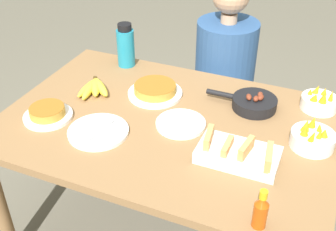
{
  "coord_description": "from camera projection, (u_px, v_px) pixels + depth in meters",
  "views": [
    {
      "loc": [
        0.58,
        -1.36,
        1.73
      ],
      "look_at": [
        0.0,
        0.0,
        0.73
      ],
      "focal_mm": 45.0,
      "sensor_mm": 36.0,
      "label": 1
    }
  ],
  "objects": [
    {
      "name": "fruit_bowl_citrus",
      "position": [
        319.0,
        102.0,
        1.87
      ],
      "size": [
        0.16,
        0.16,
        0.11
      ],
      "color": "white",
      "rests_on": "dining_table"
    },
    {
      "name": "empty_plate_near_front",
      "position": [
        98.0,
        132.0,
        1.73
      ],
      "size": [
        0.25,
        0.25,
        0.02
      ],
      "color": "white",
      "rests_on": "dining_table"
    },
    {
      "name": "banana_bunch",
      "position": [
        94.0,
        88.0,
        2.0
      ],
      "size": [
        0.16,
        0.21,
        0.04
      ],
      "color": "yellow",
      "rests_on": "dining_table"
    },
    {
      "name": "empty_plate_far_left",
      "position": [
        181.0,
        124.0,
        1.78
      ],
      "size": [
        0.21,
        0.21,
        0.02
      ],
      "color": "white",
      "rests_on": "dining_table"
    },
    {
      "name": "hot_sauce_bottle",
      "position": [
        261.0,
        211.0,
        1.29
      ],
      "size": [
        0.05,
        0.05,
        0.15
      ],
      "color": "#C64C0F",
      "rests_on": "dining_table"
    },
    {
      "name": "person_figure",
      "position": [
        223.0,
        91.0,
        2.48
      ],
      "size": [
        0.37,
        0.37,
        1.14
      ],
      "color": "black",
      "rests_on": "ground_plane"
    },
    {
      "name": "frittata_plate_center",
      "position": [
        48.0,
        113.0,
        1.81
      ],
      "size": [
        0.21,
        0.21,
        0.05
      ],
      "color": "white",
      "rests_on": "dining_table"
    },
    {
      "name": "dining_table",
      "position": [
        168.0,
        138.0,
        1.86
      ],
      "size": [
        1.42,
        0.97,
        0.7
      ],
      "color": "olive",
      "rests_on": "ground_plane"
    },
    {
      "name": "water_bottle",
      "position": [
        126.0,
        46.0,
        2.18
      ],
      "size": [
        0.09,
        0.09,
        0.23
      ],
      "color": "teal",
      "rests_on": "dining_table"
    },
    {
      "name": "melon_tray",
      "position": [
        238.0,
        154.0,
        1.57
      ],
      "size": [
        0.3,
        0.17,
        0.1
      ],
      "color": "silver",
      "rests_on": "dining_table"
    },
    {
      "name": "frittata_plate_side",
      "position": [
        155.0,
        90.0,
        1.97
      ],
      "size": [
        0.26,
        0.26,
        0.06
      ],
      "color": "white",
      "rests_on": "dining_table"
    },
    {
      "name": "skillet",
      "position": [
        253.0,
        103.0,
        1.88
      ],
      "size": [
        0.32,
        0.2,
        0.08
      ],
      "rotation": [
        0.0,
        0.0,
        3.13
      ],
      "color": "black",
      "rests_on": "dining_table"
    },
    {
      "name": "fruit_bowl_mango",
      "position": [
        312.0,
        138.0,
        1.64
      ],
      "size": [
        0.17,
        0.17,
        0.11
      ],
      "color": "white",
      "rests_on": "dining_table"
    },
    {
      "name": "ground_plane",
      "position": [
        168.0,
        231.0,
        2.2
      ],
      "size": [
        14.0,
        14.0,
        0.0
      ],
      "primitive_type": "plane",
      "color": "#666051"
    }
  ]
}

